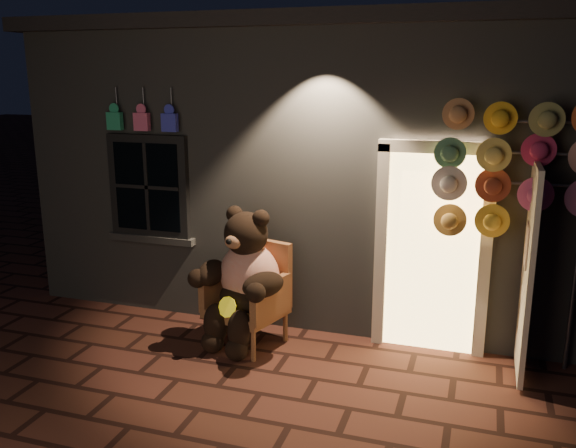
% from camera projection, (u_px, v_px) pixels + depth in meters
% --- Properties ---
extents(ground, '(60.00, 60.00, 0.00)m').
position_uv_depth(ground, '(260.00, 393.00, 5.54)').
color(ground, '#4D261D').
rests_on(ground, ground).
extents(shop_building, '(7.30, 5.95, 3.51)m').
position_uv_depth(shop_building, '(355.00, 151.00, 8.80)').
color(shop_building, slate).
rests_on(shop_building, ground).
extents(wicker_armchair, '(0.90, 0.85, 1.10)m').
position_uv_depth(wicker_armchair, '(251.00, 293.00, 6.50)').
color(wicker_armchair, '#946239').
rests_on(wicker_armchair, ground).
extents(teddy_bear, '(1.04, 0.94, 1.48)m').
position_uv_depth(teddy_bear, '(244.00, 279.00, 6.34)').
color(teddy_bear, red).
rests_on(teddy_bear, ground).
extents(hat_rack, '(1.64, 0.22, 2.61)m').
position_uv_depth(hat_rack, '(513.00, 166.00, 5.62)').
color(hat_rack, '#59595E').
rests_on(hat_rack, ground).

